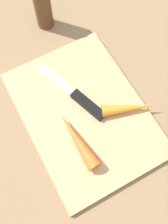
{
  "coord_description": "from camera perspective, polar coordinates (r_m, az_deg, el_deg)",
  "views": [
    {
      "loc": [
        -0.2,
        0.11,
        0.58
      ],
      "look_at": [
        0.0,
        0.0,
        0.01
      ],
      "focal_mm": 43.67,
      "sensor_mm": 36.0,
      "label": 1
    }
  ],
  "objects": [
    {
      "name": "cutting_board",
      "position": [
        0.62,
        -0.0,
        -0.21
      ],
      "size": [
        0.36,
        0.26,
        0.01
      ],
      "primitive_type": "cube",
      "color": "tan",
      "rests_on": "ground_plane"
    },
    {
      "name": "knife",
      "position": [
        0.62,
        -0.09,
        2.25
      ],
      "size": [
        0.2,
        0.08,
        0.01
      ],
      "rotation": [
        0.0,
        0.0,
        0.33
      ],
      "color": "#B7B7BC",
      "rests_on": "cutting_board"
    },
    {
      "name": "carrot_short",
      "position": [
        0.61,
        9.55,
        0.82
      ],
      "size": [
        0.07,
        0.12,
        0.03
      ],
      "primitive_type": "cone",
      "rotation": [
        0.0,
        1.57,
        4.33
      ],
      "color": "orange",
      "rests_on": "cutting_board"
    },
    {
      "name": "ground_plane",
      "position": [
        0.62,
        -0.0,
        -0.41
      ],
      "size": [
        1.4,
        1.4,
        0.0
      ],
      "primitive_type": "plane",
      "color": "#8C6D4C"
    },
    {
      "name": "pepper_grinder",
      "position": [
        0.71,
        -8.69,
        21.19
      ],
      "size": [
        0.04,
        0.04,
        0.13
      ],
      "primitive_type": "cylinder",
      "color": "brown",
      "rests_on": "ground_plane"
    },
    {
      "name": "carrot_long",
      "position": [
        0.58,
        -1.31,
        -5.96
      ],
      "size": [
        0.14,
        0.04,
        0.03
      ],
      "primitive_type": "cone",
      "rotation": [
        0.0,
        1.57,
        0.06
      ],
      "color": "orange",
      "rests_on": "cutting_board"
    }
  ]
}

